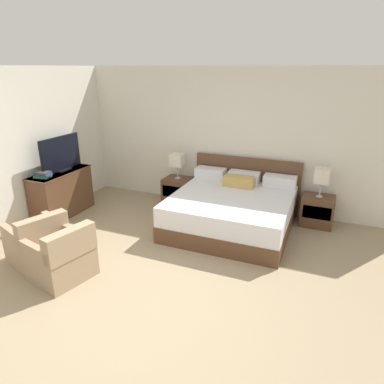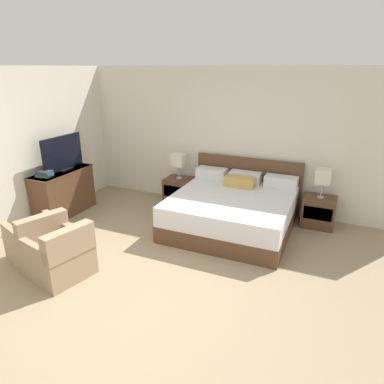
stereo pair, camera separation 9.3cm
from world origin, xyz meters
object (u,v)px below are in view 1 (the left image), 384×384
Objects in this scene: table_lamp_left at (177,160)px; book_small_top at (43,173)px; dresser at (62,193)px; tv at (61,154)px; bed at (232,210)px; nightstand_left at (178,191)px; armchair_by_window at (38,243)px; table_lamp_right at (322,176)px; book_blue_cover at (44,175)px; armchair_companion at (62,258)px; nightstand_right at (317,211)px; book_red_cover at (43,176)px.

table_lamp_left is 2.45m from book_small_top.
dresser is at bearing 91.16° from book_small_top.
table_lamp_left is 2.16m from tv.
bed reaches higher than dresser.
book_small_top is at bearing -135.07° from nightstand_left.
book_small_top reaches higher than dresser.
tv is at bearing -144.23° from nightstand_left.
book_small_top reaches higher than armchair_by_window.
tv is at bearing -164.17° from table_lamp_right.
bed reaches higher than table_lamp_left.
tv is 3.89× the size of book_small_top.
bed is at bearing 43.69° from armchair_by_window.
armchair_companion is at bearing -40.99° from book_blue_cover.
book_red_cover is at bearing -158.69° from nightstand_right.
book_red_cover is at bearing 180.00° from book_small_top.
nightstand_right is 1.07× the size of table_lamp_left.
book_red_cover is (-0.01, -0.48, -0.28)m from tv.
nightstand_right is 0.45× the size of dresser.
table_lamp_right is at bearing 15.83° from tv.
nightstand_right is 2.24× the size of book_small_top.
book_blue_cover is at bearing -87.07° from dresser.
table_lamp_right is 4.73m from book_blue_cover.
armchair_by_window is (-0.87, -2.80, 0.02)m from nightstand_left.
bed is 3.15m from dresser.
nightstand_left is at bearing 84.86° from armchair_companion.
dresser is at bearing 131.91° from armchair_companion.
tv reaches higher than table_lamp_right.
nightstand_left is at bearing 44.93° from book_small_top.
table_lamp_right is 1.99× the size of book_blue_cover.
armchair_companion is at bearing -40.76° from book_small_top.
armchair_by_window and armchair_companion have the same top height.
tv is 3.72× the size of book_blue_cover.
table_lamp_left is at bearing 44.95° from book_small_top.
book_small_top is at bearing 128.76° from armchair_by_window.
book_small_top reaches higher than book_red_cover.
armchair_by_window is at bearing -50.77° from book_red_cover.
book_blue_cover reaches higher than nightstand_right.
bed is at bearing -26.94° from table_lamp_left.
table_lamp_left is 1.99× the size of book_blue_cover.
book_blue_cover is (0.03, 0.00, 0.04)m from book_red_cover.
table_lamp_right reaches higher than nightstand_left.
nightstand_left is at bearing 153.11° from bed.
nightstand_right is at bearing 21.37° from book_small_top.
tv reaches higher than nightstand_right.
nightstand_right is 4.79m from book_small_top.
book_small_top reaches higher than nightstand_left.
bed is at bearing 18.89° from book_blue_cover.
book_red_cover is 0.31× the size of armchair_companion.
bed is 4.00× the size of table_lamp_right.
table_lamp_left reaches higher than armchair_by_window.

